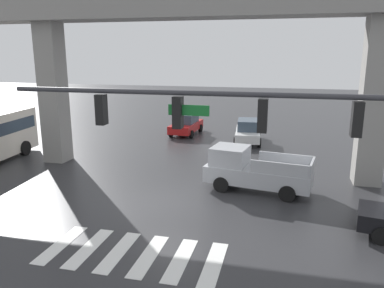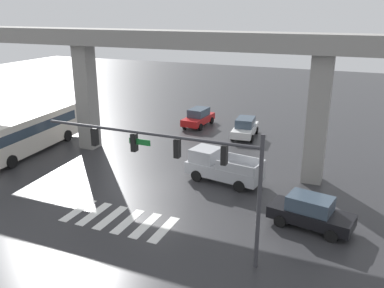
{
  "view_description": "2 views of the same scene",
  "coord_description": "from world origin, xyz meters",
  "views": [
    {
      "loc": [
        4.68,
        -15.36,
        6.6
      ],
      "look_at": [
        0.54,
        1.51,
        2.43
      ],
      "focal_mm": 35.47,
      "sensor_mm": 36.0,
      "label": 1
    },
    {
      "loc": [
        11.4,
        -21.17,
        10.92
      ],
      "look_at": [
        1.08,
        3.07,
        2.17
      ],
      "focal_mm": 37.84,
      "sensor_mm": 36.0,
      "label": 2
    }
  ],
  "objects": [
    {
      "name": "crosswalk_stripes",
      "position": [
        -0.0,
        -4.58,
        0.01
      ],
      "size": [
        6.05,
        2.8,
        0.01
      ],
      "color": "silver",
      "rests_on": "ground"
    },
    {
      "name": "elevated_overpass",
      "position": [
        0.0,
        5.04,
        8.17
      ],
      "size": [
        49.87,
        2.34,
        9.57
      ],
      "color": "gray",
      "rests_on": "ground"
    },
    {
      "name": "sedan_red",
      "position": [
        -3.18,
        14.69,
        0.85
      ],
      "size": [
        2.16,
        4.4,
        1.72
      ],
      "color": "red",
      "rests_on": "ground"
    },
    {
      "name": "pickup_truck",
      "position": [
        3.32,
        2.64,
        0.99
      ],
      "size": [
        5.34,
        2.69,
        2.08
      ],
      "color": "#A8AAAF",
      "rests_on": "ground"
    },
    {
      "name": "sedan_black",
      "position": [
        9.69,
        -1.28,
        0.85
      ],
      "size": [
        4.55,
        2.54,
        1.72
      ],
      "color": "black",
      "rests_on": "ground"
    },
    {
      "name": "traffic_signal_mast",
      "position": [
        4.3,
        -5.84,
        4.67
      ],
      "size": [
        10.89,
        0.32,
        6.2
      ],
      "color": "#38383D",
      "rests_on": "ground"
    },
    {
      "name": "ground_plane",
      "position": [
        0.0,
        0.0,
        0.0
      ],
      "size": [
        120.0,
        120.0,
        0.0
      ],
      "primitive_type": "plane",
      "color": "#2D2D30"
    },
    {
      "name": "sedan_white",
      "position": [
        2.08,
        12.93,
        0.85
      ],
      "size": [
        2.25,
        4.44,
        1.72
      ],
      "color": "silver",
      "rests_on": "ground"
    },
    {
      "name": "city_bus",
      "position": [
        -12.83,
        1.78,
        1.72
      ],
      "size": [
        3.36,
        10.95,
        2.99
      ],
      "color": "beige",
      "rests_on": "ground"
    }
  ]
}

